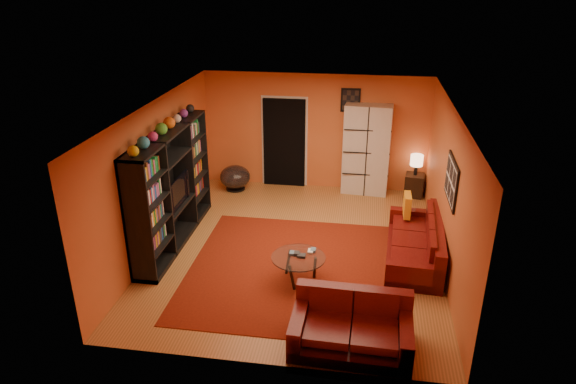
# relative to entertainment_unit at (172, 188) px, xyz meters

# --- Properties ---
(floor) EXTENTS (6.00, 6.00, 0.00)m
(floor) POSITION_rel_entertainment_unit_xyz_m (2.27, 0.00, -1.05)
(floor) COLOR #96602E
(floor) RESTS_ON ground
(ceiling) EXTENTS (6.00, 6.00, 0.00)m
(ceiling) POSITION_rel_entertainment_unit_xyz_m (2.27, 0.00, 1.55)
(ceiling) COLOR white
(ceiling) RESTS_ON wall_back
(wall_back) EXTENTS (6.00, 0.00, 6.00)m
(wall_back) POSITION_rel_entertainment_unit_xyz_m (2.27, 3.00, 0.25)
(wall_back) COLOR #CC5E2C
(wall_back) RESTS_ON floor
(wall_front) EXTENTS (6.00, 0.00, 6.00)m
(wall_front) POSITION_rel_entertainment_unit_xyz_m (2.27, -3.00, 0.25)
(wall_front) COLOR #CC5E2C
(wall_front) RESTS_ON floor
(wall_left) EXTENTS (0.00, 6.00, 6.00)m
(wall_left) POSITION_rel_entertainment_unit_xyz_m (-0.23, 0.00, 0.25)
(wall_left) COLOR #CC5E2C
(wall_left) RESTS_ON floor
(wall_right) EXTENTS (0.00, 6.00, 6.00)m
(wall_right) POSITION_rel_entertainment_unit_xyz_m (4.78, 0.00, 0.25)
(wall_right) COLOR #CC5E2C
(wall_right) RESTS_ON floor
(rug) EXTENTS (3.60, 3.60, 0.01)m
(rug) POSITION_rel_entertainment_unit_xyz_m (2.38, -0.70, -1.04)
(rug) COLOR #59140A
(rug) RESTS_ON floor
(doorway) EXTENTS (0.95, 0.10, 2.04)m
(doorway) POSITION_rel_entertainment_unit_xyz_m (1.57, 2.96, -0.03)
(doorway) COLOR black
(doorway) RESTS_ON floor
(wall_art_right) EXTENTS (0.03, 1.00, 0.70)m
(wall_art_right) POSITION_rel_entertainment_unit_xyz_m (4.75, -0.30, 0.55)
(wall_art_right) COLOR black
(wall_art_right) RESTS_ON wall_right
(wall_art_back) EXTENTS (0.42, 0.03, 0.52)m
(wall_art_back) POSITION_rel_entertainment_unit_xyz_m (3.02, 2.98, 1.00)
(wall_art_back) COLOR black
(wall_art_back) RESTS_ON wall_back
(entertainment_unit) EXTENTS (0.45, 3.00, 2.10)m
(entertainment_unit) POSITION_rel_entertainment_unit_xyz_m (0.00, 0.00, 0.00)
(entertainment_unit) COLOR black
(entertainment_unit) RESTS_ON floor
(tv) EXTENTS (0.93, 0.12, 0.54)m
(tv) POSITION_rel_entertainment_unit_xyz_m (0.05, -0.02, -0.06)
(tv) COLOR black
(tv) RESTS_ON entertainment_unit
(sofa) EXTENTS (1.04, 2.26, 0.85)m
(sofa) POSITION_rel_entertainment_unit_xyz_m (4.41, -0.02, -0.77)
(sofa) COLOR #4F0A0A
(sofa) RESTS_ON rug
(loveseat) EXTENTS (1.61, 0.99, 0.85)m
(loveseat) POSITION_rel_entertainment_unit_xyz_m (3.34, -2.41, -0.77)
(loveseat) COLOR #4F0A0A
(loveseat) RESTS_ON rug
(throw_pillow) EXTENTS (0.12, 0.42, 0.42)m
(throw_pillow) POSITION_rel_entertainment_unit_xyz_m (4.22, 0.82, -0.42)
(throw_pillow) COLOR orange
(throw_pillow) RESTS_ON sofa
(coffee_table) EXTENTS (0.87, 0.87, 0.43)m
(coffee_table) POSITION_rel_entertainment_unit_xyz_m (2.44, -1.03, -0.66)
(coffee_table) COLOR silver
(coffee_table) RESTS_ON floor
(storage_cabinet) EXTENTS (1.04, 0.53, 2.01)m
(storage_cabinet) POSITION_rel_entertainment_unit_xyz_m (3.43, 2.80, -0.04)
(storage_cabinet) COLOR beige
(storage_cabinet) RESTS_ON floor
(bowl_chair) EXTENTS (0.69, 0.69, 0.56)m
(bowl_chair) POSITION_rel_entertainment_unit_xyz_m (0.51, 2.50, -0.75)
(bowl_chair) COLOR black
(bowl_chair) RESTS_ON floor
(side_table) EXTENTS (0.45, 0.45, 0.50)m
(side_table) POSITION_rel_entertainment_unit_xyz_m (4.53, 2.75, -0.80)
(side_table) COLOR black
(side_table) RESTS_ON floor
(table_lamp) EXTENTS (0.27, 0.27, 0.46)m
(table_lamp) POSITION_rel_entertainment_unit_xyz_m (4.53, 2.75, -0.23)
(table_lamp) COLOR black
(table_lamp) RESTS_ON side_table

